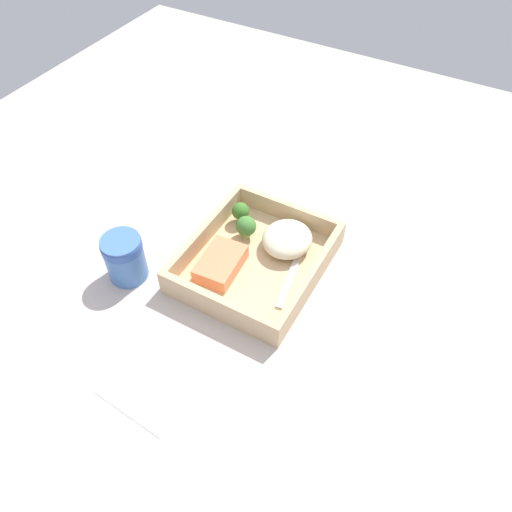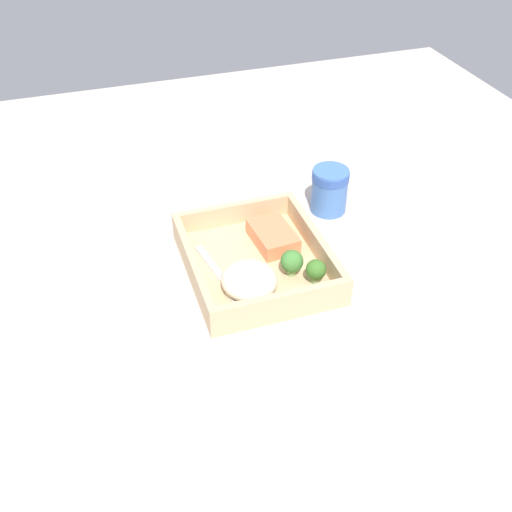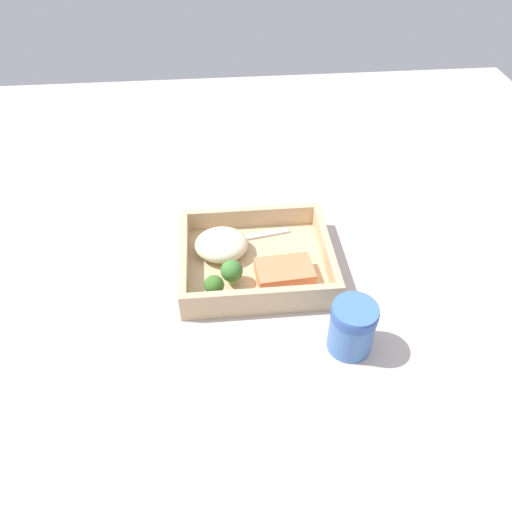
{
  "view_description": "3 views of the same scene",
  "coord_description": "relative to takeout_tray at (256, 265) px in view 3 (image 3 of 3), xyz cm",
  "views": [
    {
      "loc": [
        -48.35,
        -27.08,
        65.12
      ],
      "look_at": [
        0.0,
        0.0,
        2.7
      ],
      "focal_mm": 35.0,
      "sensor_mm": 36.0,
      "label": 1
    },
    {
      "loc": [
        70.14,
        -23.1,
        62.21
      ],
      "look_at": [
        0.0,
        0.0,
        2.7
      ],
      "focal_mm": 42.0,
      "sensor_mm": 36.0,
      "label": 2
    },
    {
      "loc": [
        5.73,
        61.49,
        59.19
      ],
      "look_at": [
        0.0,
        0.0,
        2.7
      ],
      "focal_mm": 35.0,
      "sensor_mm": 36.0,
      "label": 3
    }
  ],
  "objects": [
    {
      "name": "receipt_slip",
      "position": [
        -27.18,
        2.15,
        -0.48
      ],
      "size": [
        10.12,
        12.66,
        0.24
      ],
      "primitive_type": "cube",
      "rotation": [
        0.0,
        0.0,
        -0.07
      ],
      "color": "white",
      "rests_on": "ground_plane"
    },
    {
      "name": "ground_plane",
      "position": [
        0.0,
        0.0,
        -1.6
      ],
      "size": [
        160.0,
        160.0,
        2.0
      ],
      "primitive_type": "cube",
      "color": "beige"
    },
    {
      "name": "tray_rim",
      "position": [
        0.0,
        0.0,
        2.49
      ],
      "size": [
        25.17,
        21.63,
        3.78
      ],
      "color": "tan",
      "rests_on": "takeout_tray"
    },
    {
      "name": "broccoli_floret_1",
      "position": [
        4.32,
        4.4,
        3.15
      ],
      "size": [
        3.59,
        3.59,
        4.46
      ],
      "color": "#83A965",
      "rests_on": "takeout_tray"
    },
    {
      "name": "takeout_tray",
      "position": [
        0.0,
        0.0,
        0.0
      ],
      "size": [
        25.17,
        21.63,
        1.2
      ],
      "primitive_type": "cube",
      "color": "tan",
      "rests_on": "ground_plane"
    },
    {
      "name": "salmon_fillet",
      "position": [
        -4.23,
        4.34,
        1.96
      ],
      "size": [
        9.57,
        6.75,
        2.73
      ],
      "primitive_type": "cube",
      "rotation": [
        0.0,
        0.0,
        0.08
      ],
      "color": "#F08153",
      "rests_on": "takeout_tray"
    },
    {
      "name": "fork",
      "position": [
        2.12,
        -6.23,
        0.82
      ],
      "size": [
        15.84,
        4.47,
        0.44
      ],
      "color": "silver",
      "rests_on": "takeout_tray"
    },
    {
      "name": "mashed_potatoes",
      "position": [
        5.67,
        -2.97,
        2.56
      ],
      "size": [
        9.1,
        8.52,
        3.92
      ],
      "primitive_type": "ellipsoid",
      "color": "beige",
      "rests_on": "takeout_tray"
    },
    {
      "name": "paper_cup",
      "position": [
        -11.98,
        17.8,
        4.05
      ],
      "size": [
        6.63,
        6.63,
        8.33
      ],
      "color": "#4572B8",
      "rests_on": "ground_plane"
    },
    {
      "name": "broccoli_floret_2",
      "position": [
        7.21,
        7.21,
        3.04
      ],
      "size": [
        3.17,
        3.17,
        4.15
      ],
      "color": "#7A975C",
      "rests_on": "takeout_tray"
    }
  ]
}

